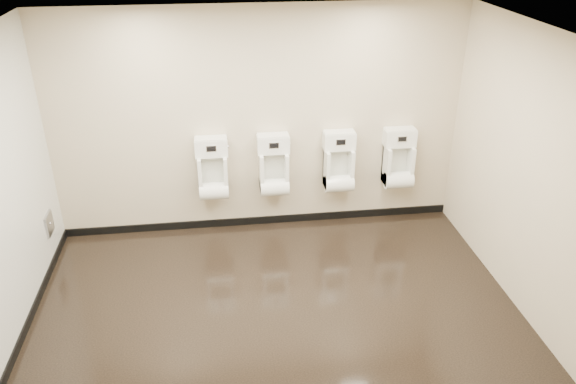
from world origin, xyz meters
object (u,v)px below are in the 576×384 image
object	(u,v)px
urinal_0	(213,173)
urinal_1	(274,170)
access_panel	(49,224)
urinal_3	(398,163)
urinal_2	(339,166)

from	to	relation	value
urinal_0	urinal_1	size ratio (longest dim) A/B	1.00
urinal_0	urinal_1	distance (m)	0.75
access_panel	urinal_3	distance (m)	4.27
access_panel	urinal_0	size ratio (longest dim) A/B	0.33
access_panel	urinal_2	distance (m)	3.50
access_panel	urinal_2	world-z (taller)	urinal_2
urinal_0	urinal_1	world-z (taller)	same
access_panel	urinal_1	xyz separation A→B (m)	(2.64, 0.42, 0.33)
access_panel	urinal_2	bearing A→B (deg)	6.85
urinal_0	urinal_3	xyz separation A→B (m)	(2.35, 0.00, 0.00)
urinal_0	urinal_3	distance (m)	2.35
access_panel	urinal_3	world-z (taller)	urinal_3
urinal_0	urinal_2	world-z (taller)	same
urinal_0	urinal_2	bearing A→B (deg)	0.00
urinal_0	urinal_2	distance (m)	1.57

